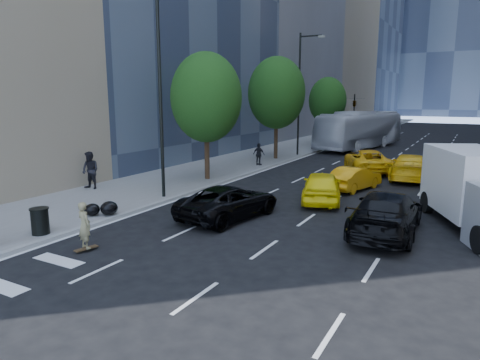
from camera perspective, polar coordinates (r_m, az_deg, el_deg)
The scene contains 21 objects.
ground at distance 14.93m, azimuth -0.20°, elevation -8.60°, with size 160.00×160.00×0.00m, color black.
sidewalk_left at distance 45.42m, azimuth 8.43°, elevation 4.65°, with size 6.00×120.00×0.15m, color slate.
lamp_near at distance 20.96m, azimuth -10.26°, elevation 13.03°, with size 2.13×0.22×10.00m.
lamp_far at distance 36.73m, azimuth 8.16°, elevation 12.15°, with size 2.13×0.22×10.00m.
tree_near at distance 25.50m, azimuth -4.53°, elevation 10.89°, with size 4.20×4.20×7.46m.
tree_mid at distance 34.29m, azimuth 4.90°, elevation 11.48°, with size 4.50×4.50×7.99m.
tree_far at distance 46.45m, azimuth 11.59°, elevation 10.31°, with size 3.90×3.90×6.92m.
traffic_signal at distance 53.93m, azimuth 15.01°, elevation 9.82°, with size 2.48×0.53×5.20m.
skateboarder at distance 14.97m, azimuth -20.00°, elevation -6.08°, with size 0.57×0.37×1.56m, color #887F55.
black_sedan_lincoln at distance 17.98m, azimuth -1.47°, elevation -2.90°, with size 2.29×4.96×1.38m, color black.
black_sedan_mercedes at distance 16.73m, azimuth 18.94°, elevation -4.18°, with size 2.24×5.51×1.60m, color black.
taxi_a at distance 21.08m, azimuth 10.84°, elevation -0.84°, with size 1.78×4.42×1.51m, color yellow.
taxi_b at distance 24.23m, azimuth 15.01°, elevation 0.23°, with size 1.34×3.86×1.27m, color orange.
taxi_c at distance 30.28m, azimuth 16.61°, elevation 2.47°, with size 2.51×5.45×1.51m, color yellow.
taxi_d at distance 28.30m, azimuth 21.76°, elevation 1.64°, with size 2.21×5.43×1.58m, color yellow.
city_bus at distance 44.02m, azimuth 15.73°, elevation 6.45°, with size 3.07×13.11×3.65m, color silver.
box_truck at distance 18.53m, azimuth 29.13°, elevation -1.24°, with size 4.60×6.64×3.00m.
pedestrian_a at distance 24.19m, azimuth -19.33°, elevation 1.22°, with size 0.98×0.76×2.01m, color black.
pedestrian_b at distance 30.93m, azimuth 2.54°, elevation 3.45°, with size 0.93×0.39×1.59m, color black.
trash_can at distance 17.02m, azimuth -25.11°, elevation -5.04°, with size 0.61×0.61×0.92m, color black.
garbage_bags at distance 18.78m, azimuth -17.89°, elevation -3.67°, with size 1.18×1.13×0.58m.
Camera 1 is at (6.87, -12.27, 5.01)m, focal length 32.00 mm.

